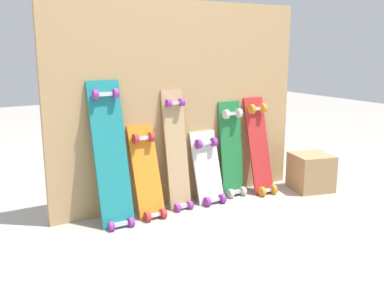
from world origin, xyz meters
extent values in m
plane|color=#9E9991|center=(0.00, 0.00, 0.00)|extent=(12.00, 12.00, 0.00)
cube|color=tan|center=(0.00, 0.07, 0.70)|extent=(1.92, 0.04, 1.41)
cube|color=#197A7F|center=(-0.59, -0.07, 0.41)|extent=(0.21, 0.24, 0.97)
cube|color=#B7B7BF|center=(-0.59, -0.18, 0.02)|extent=(0.09, 0.04, 0.03)
cube|color=#B7B7BF|center=(-0.59, 0.00, 0.81)|extent=(0.09, 0.04, 0.03)
cylinder|color=purple|center=(-0.65, -0.20, 0.03)|extent=(0.03, 0.06, 0.06)
cylinder|color=purple|center=(-0.52, -0.20, 0.03)|extent=(0.03, 0.06, 0.06)
cylinder|color=purple|center=(-0.65, -0.02, 0.82)|extent=(0.03, 0.06, 0.06)
cylinder|color=purple|center=(-0.52, -0.02, 0.82)|extent=(0.03, 0.06, 0.06)
cube|color=orange|center=(-0.34, -0.06, 0.26)|extent=(0.18, 0.22, 0.66)
cube|color=#B7B7BF|center=(-0.34, -0.16, 0.03)|extent=(0.08, 0.04, 0.03)
cube|color=#B7B7BF|center=(-0.34, -0.01, 0.51)|extent=(0.08, 0.04, 0.03)
cylinder|color=red|center=(-0.40, -0.18, 0.03)|extent=(0.03, 0.07, 0.07)
cylinder|color=red|center=(-0.29, -0.18, 0.03)|extent=(0.03, 0.07, 0.07)
cylinder|color=red|center=(-0.40, -0.03, 0.52)|extent=(0.03, 0.07, 0.07)
cylinder|color=red|center=(-0.29, -0.03, 0.52)|extent=(0.03, 0.07, 0.07)
cube|color=tan|center=(-0.10, -0.03, 0.37)|extent=(0.16, 0.16, 0.88)
cube|color=#B7B7BF|center=(-0.10, -0.11, 0.02)|extent=(0.07, 0.04, 0.03)
cube|color=#B7B7BF|center=(-0.10, 0.00, 0.73)|extent=(0.07, 0.04, 0.03)
cylinder|color=purple|center=(-0.15, -0.13, 0.03)|extent=(0.03, 0.05, 0.05)
cylinder|color=purple|center=(-0.05, -0.13, 0.03)|extent=(0.03, 0.05, 0.05)
cylinder|color=purple|center=(-0.15, -0.01, 0.73)|extent=(0.03, 0.05, 0.05)
cylinder|color=purple|center=(-0.05, -0.01, 0.73)|extent=(0.03, 0.05, 0.05)
cube|color=silver|center=(0.15, -0.04, 0.22)|extent=(0.21, 0.19, 0.57)
cube|color=#B7B7BF|center=(0.15, -0.13, 0.03)|extent=(0.09, 0.04, 0.03)
cube|color=#B7B7BF|center=(0.15, -0.01, 0.42)|extent=(0.09, 0.04, 0.03)
cylinder|color=purple|center=(0.08, -0.14, 0.03)|extent=(0.03, 0.07, 0.07)
cylinder|color=purple|center=(0.21, -0.14, 0.03)|extent=(0.03, 0.07, 0.07)
cylinder|color=purple|center=(0.08, -0.02, 0.43)|extent=(0.03, 0.07, 0.07)
cylinder|color=purple|center=(0.21, -0.02, 0.43)|extent=(0.03, 0.07, 0.07)
cube|color=#1E7238|center=(0.38, -0.01, 0.32)|extent=(0.19, 0.11, 0.77)
cube|color=#B7B7BF|center=(0.38, -0.07, 0.03)|extent=(0.08, 0.04, 0.03)
cube|color=#B7B7BF|center=(0.38, 0.01, 0.62)|extent=(0.08, 0.04, 0.03)
cylinder|color=beige|center=(0.32, -0.09, 0.03)|extent=(0.03, 0.07, 0.07)
cylinder|color=beige|center=(0.44, -0.09, 0.03)|extent=(0.03, 0.07, 0.07)
cylinder|color=beige|center=(0.32, -0.01, 0.62)|extent=(0.03, 0.07, 0.07)
cylinder|color=beige|center=(0.44, -0.01, 0.62)|extent=(0.03, 0.07, 0.07)
cube|color=#B22626|center=(0.60, -0.06, 0.33)|extent=(0.17, 0.21, 0.78)
cube|color=#B7B7BF|center=(0.60, -0.16, 0.03)|extent=(0.08, 0.04, 0.03)
cube|color=#B7B7BF|center=(0.60, 0.00, 0.64)|extent=(0.08, 0.04, 0.03)
cylinder|color=orange|center=(0.55, -0.18, 0.04)|extent=(0.03, 0.07, 0.07)
cylinder|color=orange|center=(0.66, -0.18, 0.04)|extent=(0.03, 0.07, 0.07)
cylinder|color=orange|center=(0.55, -0.02, 0.64)|extent=(0.03, 0.07, 0.07)
cylinder|color=orange|center=(0.66, -0.02, 0.64)|extent=(0.03, 0.07, 0.07)
cube|color=tan|center=(0.98, -0.24, 0.14)|extent=(0.34, 0.34, 0.28)
camera|label=1|loc=(-1.51, -2.62, 1.11)|focal=41.31mm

